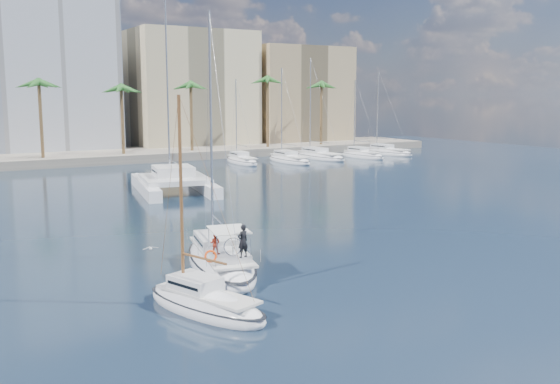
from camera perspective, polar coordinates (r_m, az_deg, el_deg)
ground at (r=37.05m, az=1.79°, el=-5.99°), size 160.00×160.00×0.00m
quay at (r=93.69m, az=-18.48°, el=2.99°), size 120.00×14.00×1.20m
building_beige at (r=108.38m, az=-8.18°, el=9.07°), size 20.00×14.00×20.00m
building_tan_right at (r=115.73m, az=1.53°, el=8.65°), size 18.00×12.00×18.00m
palm_centre at (r=89.36m, az=-18.25°, el=8.96°), size 3.60×3.60×12.30m
palm_right at (r=102.17m, az=0.97°, el=9.33°), size 3.60×3.60×12.30m
main_sloop at (r=34.60m, az=-5.45°, el=-6.27°), size 5.31×10.41×14.78m
small_sloop at (r=28.18m, az=-6.89°, el=-10.06°), size 4.39×7.35×10.09m
catamaran at (r=62.64m, az=-9.69°, el=1.13°), size 9.10×14.49×19.47m
seagull at (r=36.84m, az=-11.75°, el=-5.05°), size 0.94×0.40×0.17m
moored_yacht_a at (r=87.13m, az=-3.51°, el=2.62°), size 3.37×9.52×11.90m
moored_yacht_b at (r=88.53m, az=0.84°, el=2.73°), size 3.32×10.83×13.72m
moored_yacht_c at (r=93.69m, az=3.61°, el=3.06°), size 3.98×12.33×15.54m
moored_yacht_d at (r=95.87m, az=7.51°, el=3.13°), size 3.52×9.55×11.90m
moored_yacht_e at (r=101.49m, az=9.72°, el=3.40°), size 4.61×11.11×13.72m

